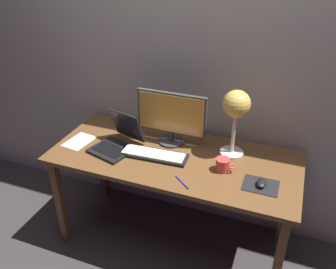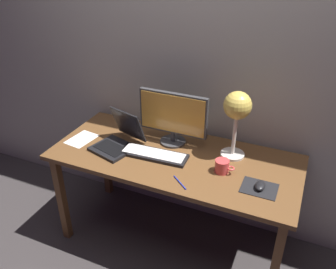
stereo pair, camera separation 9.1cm
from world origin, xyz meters
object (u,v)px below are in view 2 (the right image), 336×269
Objects in this scene: keyboard_main at (154,154)px; laptop at (120,137)px; desk_lamp at (237,110)px; mouse at (260,185)px; monitor at (173,116)px; pen at (180,183)px; coffee_mug at (222,166)px.

keyboard_main is 1.22× the size of laptop.
mouse is at bearing -49.73° from desk_lamp.
monitor is 0.50m from pen.
desk_lamp is at bearing 63.90° from pen.
coffee_mug is at bearing 1.00° from keyboard_main.
keyboard_main is 0.60m from desk_lamp.
monitor is at bearing 153.88° from coffee_mug.
mouse is (0.23, -0.27, -0.31)m from desk_lamp.
monitor is at bearing 29.96° from laptop.
coffee_mug is at bearing -93.05° from desk_lamp.
desk_lamp is (0.46, 0.21, 0.31)m from keyboard_main.
monitor is 0.48m from coffee_mug.
monitor reaches higher than coffee_mug.
desk_lamp is at bearing 130.27° from mouse.
desk_lamp is at bearing 86.95° from coffee_mug.
coffee_mug is at bearing -1.67° from laptop.
desk_lamp is (0.42, 0.01, 0.13)m from monitor.
laptop reaches higher than pen.
pen is (0.26, -0.20, -0.01)m from keyboard_main.
monitor is 0.28m from keyboard_main.
mouse reaches higher than keyboard_main.
monitor is 1.05× the size of keyboard_main.
keyboard_main is at bearing 142.96° from pen.
pen is (0.52, -0.23, -0.06)m from laptop.
mouse is (0.96, -0.09, -0.05)m from laptop.
monitor is at bearing 118.13° from pen.
pen is at bearing -23.28° from laptop.
mouse is at bearing -4.95° from keyboard_main.
laptop is at bearing -165.76° from desk_lamp.
desk_lamp is 0.47m from mouse.
coffee_mug is at bearing 47.17° from pen.
desk_lamp reaches higher than pen.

